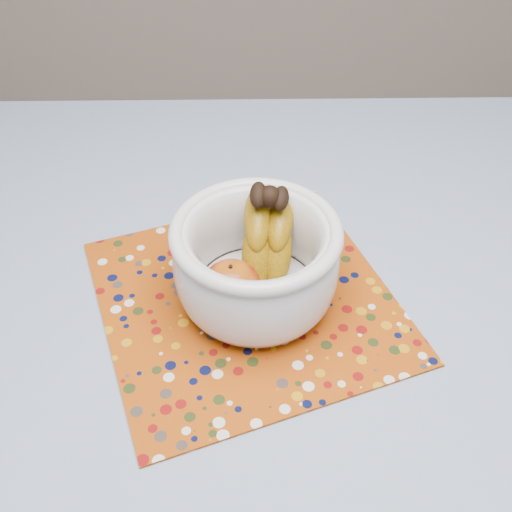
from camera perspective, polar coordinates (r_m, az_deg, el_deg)
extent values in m
cube|color=brown|center=(0.77, 3.65, -11.40)|extent=(1.20, 1.20, 0.04)
cylinder|color=brown|center=(1.48, -19.45, -2.79)|extent=(0.06, 0.06, 0.71)
cylinder|color=brown|center=(1.51, 22.10, -2.28)|extent=(0.06, 0.06, 0.71)
cube|color=slate|center=(0.75, 3.73, -10.28)|extent=(1.32, 1.32, 0.01)
cube|color=#933A08|center=(0.81, -0.93, -4.16)|extent=(0.48, 0.48, 0.00)
cylinder|color=silver|center=(0.80, 0.01, -3.87)|extent=(0.11, 0.11, 0.01)
cylinder|color=silver|center=(0.79, 0.01, -3.34)|extent=(0.16, 0.16, 0.01)
torus|color=silver|center=(0.72, 0.01, 2.34)|extent=(0.21, 0.21, 0.02)
ellipsoid|color=#6E0904|center=(0.75, -2.36, -2.92)|extent=(0.07, 0.07, 0.07)
sphere|color=black|center=(0.76, 1.30, 5.68)|extent=(0.03, 0.03, 0.03)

